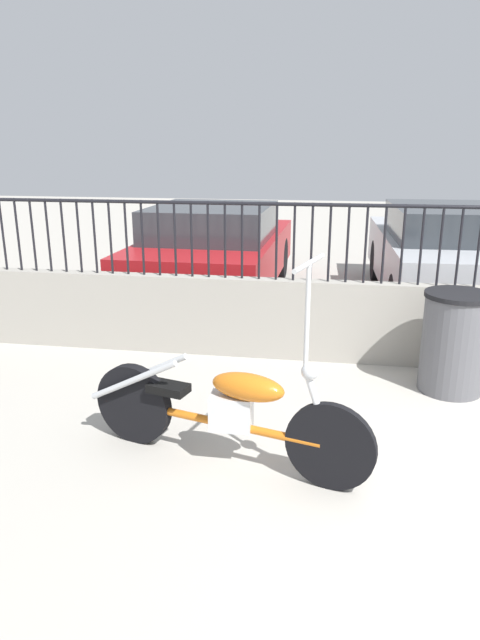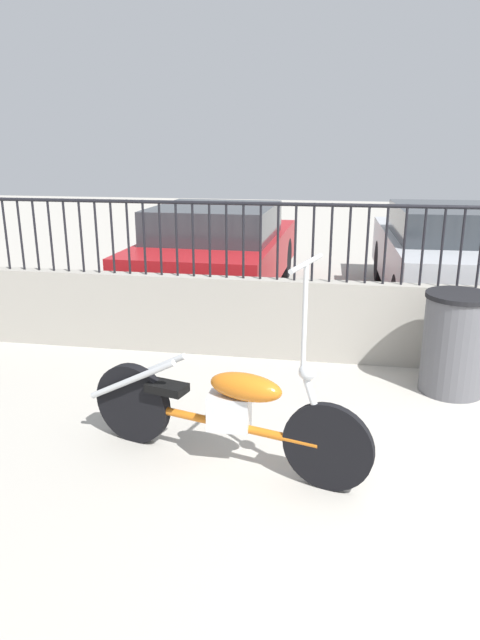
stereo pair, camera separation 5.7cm
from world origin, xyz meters
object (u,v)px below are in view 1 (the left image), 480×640
(car_silver, at_px, (453,254))
(trash_bin, at_px, (454,342))
(motorcycle_orange, at_px, (215,407))
(car_red, at_px, (215,249))

(car_silver, bearing_deg, trash_bin, 168.68)
(motorcycle_orange, bearing_deg, car_red, 117.03)
(motorcycle_orange, bearing_deg, car_silver, 78.18)
(motorcycle_orange, relative_size, car_silver, 0.50)
(car_red, xyz_separation_m, car_silver, (3.29, 0.02, 0.03))
(motorcycle_orange, bearing_deg, trash_bin, 54.86)
(motorcycle_orange, relative_size, trash_bin, 2.28)
(motorcycle_orange, height_order, trash_bin, motorcycle_orange)
(motorcycle_orange, xyz_separation_m, trash_bin, (1.81, 1.50, 0.05))
(car_red, bearing_deg, car_silver, -88.56)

